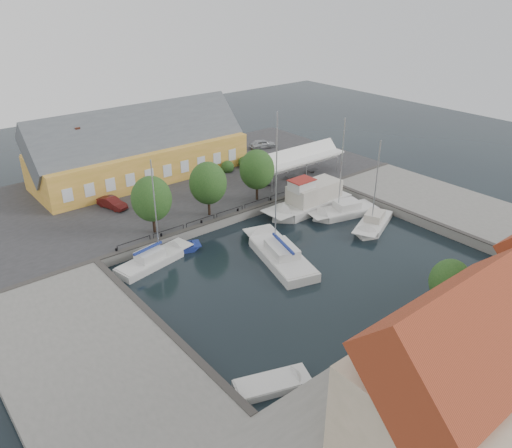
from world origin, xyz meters
The scene contains 18 objects.
ground centered at (0.00, 0.00, 0.00)m, with size 140.00×140.00×0.00m, color black.
north_quay centered at (0.00, 23.00, 0.50)m, with size 56.00×26.00×1.00m, color #2D2D30.
west_quay centered at (-22.00, -2.00, 0.50)m, with size 12.00×24.00×1.00m, color slate.
east_quay centered at (22.00, -2.00, 0.50)m, with size 12.00×24.00×1.00m, color slate.
south_bank centered at (0.00, -21.00, 0.50)m, with size 56.00×14.00×1.00m, color slate.
quay_edge_fittings centered at (0.02, 4.75, 1.06)m, with size 56.00×24.72×0.40m.
warehouse centered at (-2.60, 28.36, 4.43)m, with size 28.56×14.00×9.55m.
tent_canopy centered at (14.00, 14.50, 3.68)m, with size 14.00×4.00×2.83m.
quay_trees centered at (-2.00, 12.00, 4.88)m, with size 18.20×4.20×6.30m.
car_silver centered at (18.70, 27.49, 1.72)m, with size 1.70×4.22×1.44m, color #AAAEB2.
car_red centered at (-9.80, 20.71, 1.66)m, with size 1.39×3.98×1.31m, color #531413.
center_sailboat centered at (-1.30, 0.62, 0.36)m, with size 6.31×11.71×15.23m.
trawler centered at (9.72, 7.52, 1.02)m, with size 12.34×3.86×5.00m.
east_boat_a centered at (11.70, 3.79, 0.26)m, with size 9.11×4.95×12.34m.
east_boat_b centered at (11.83, -0.46, 0.26)m, with size 8.21×5.52×10.87m.
west_boat_a centered at (-11.52, 7.81, 0.27)m, with size 8.64×3.99×11.15m.
launch_sw centered at (-13.31, -12.07, 0.09)m, with size 5.62×3.67×0.98m.
launch_nw centered at (-8.16, 8.52, 0.09)m, with size 4.53×2.99×0.88m.
Camera 1 is at (-30.30, -31.48, 25.17)m, focal length 35.00 mm.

